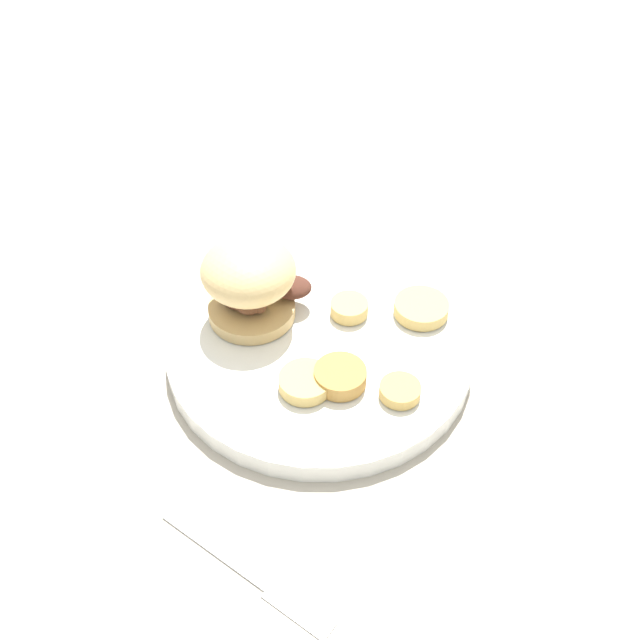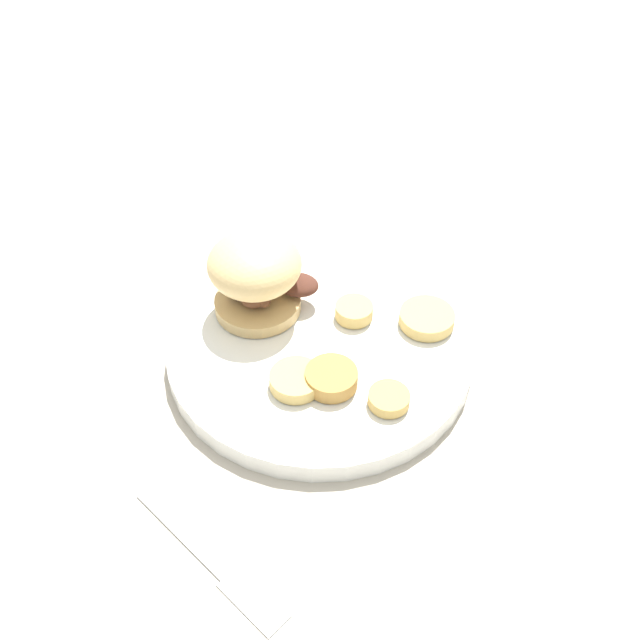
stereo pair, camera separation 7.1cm
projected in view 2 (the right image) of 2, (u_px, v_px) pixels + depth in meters
The scene contains 9 objects.
ground_plane at pixel (320, 354), 0.75m from camera, with size 4.00×4.00×0.00m, color #B2A899.
dinner_plate at pixel (320, 345), 0.74m from camera, with size 0.30×0.30×0.02m.
sandwich at pixel (256, 274), 0.73m from camera, with size 0.11×0.09×0.09m.
potato_round_0 at pixel (296, 380), 0.68m from camera, with size 0.05×0.05×0.01m, color #DBB766.
potato_round_1 at pixel (331, 378), 0.68m from camera, with size 0.05×0.05×0.02m, color #BC8942.
potato_round_2 at pixel (389, 399), 0.67m from camera, with size 0.04×0.04×0.01m, color tan.
potato_round_3 at pixel (352, 309), 0.75m from camera, with size 0.04×0.04×0.01m, color #DBB766.
potato_round_4 at pixel (427, 318), 0.74m from camera, with size 0.05×0.05×0.01m, color #DBB766.
fork at pixel (210, 557), 0.59m from camera, with size 0.03×0.17×0.00m.
Camera 2 is at (-0.34, -0.37, 0.55)m, focal length 42.00 mm.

